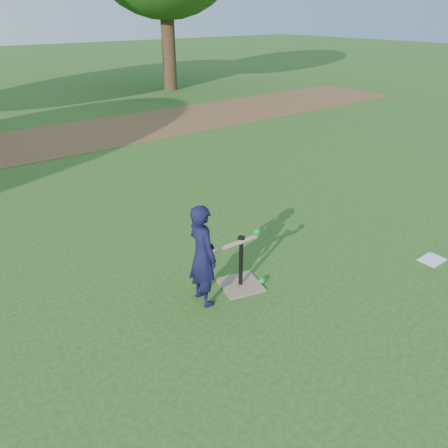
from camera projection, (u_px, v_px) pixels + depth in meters
ground at (237, 297)px, 4.67m from camera, size 80.00×80.00×0.00m
dirt_strip at (30, 144)px, 10.00m from camera, size 24.00×3.00×0.01m
child at (203, 255)px, 4.38m from camera, size 0.29×0.42×1.10m
wiffle_ball_ground at (262, 280)px, 4.89m from camera, size 0.08×0.08×0.08m
clipboard at (432, 260)px, 5.36m from camera, size 0.30×0.23×0.01m
batting_tee at (241, 277)px, 4.82m from camera, size 0.53×0.53×0.61m
swing_action at (237, 243)px, 4.54m from camera, size 0.68×0.10×0.13m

